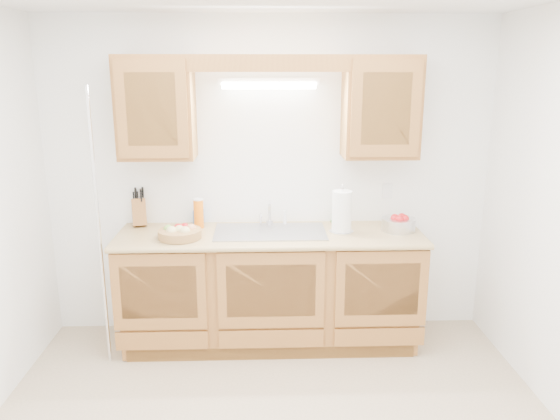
{
  "coord_description": "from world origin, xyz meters",
  "views": [
    {
      "loc": [
        -0.06,
        -2.75,
        2.11
      ],
      "look_at": [
        0.06,
        0.85,
        1.17
      ],
      "focal_mm": 35.0,
      "sensor_mm": 36.0,
      "label": 1
    }
  ],
  "objects_px": {
    "knife_block": "(139,212)",
    "paper_towel": "(342,212)",
    "apple_bowl": "(399,224)",
    "fruit_basket": "(180,232)"
  },
  "relations": [
    {
      "from": "apple_bowl",
      "to": "knife_block",
      "type": "bearing_deg",
      "value": 173.63
    },
    {
      "from": "paper_towel",
      "to": "apple_bowl",
      "type": "distance_m",
      "value": 0.45
    },
    {
      "from": "knife_block",
      "to": "paper_towel",
      "type": "bearing_deg",
      "value": -23.52
    },
    {
      "from": "knife_block",
      "to": "paper_towel",
      "type": "relative_size",
      "value": 0.82
    },
    {
      "from": "knife_block",
      "to": "apple_bowl",
      "type": "relative_size",
      "value": 1.0
    },
    {
      "from": "knife_block",
      "to": "paper_towel",
      "type": "xyz_separation_m",
      "value": [
        1.57,
        -0.25,
        0.05
      ]
    },
    {
      "from": "knife_block",
      "to": "fruit_basket",
      "type": "bearing_deg",
      "value": -58.63
    },
    {
      "from": "fruit_basket",
      "to": "apple_bowl",
      "type": "xyz_separation_m",
      "value": [
        1.65,
        0.13,
        0.01
      ]
    },
    {
      "from": "paper_towel",
      "to": "apple_bowl",
      "type": "relative_size",
      "value": 1.22
    },
    {
      "from": "fruit_basket",
      "to": "paper_towel",
      "type": "bearing_deg",
      "value": 5.18
    }
  ]
}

